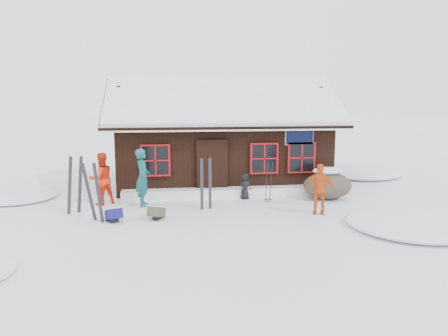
{
  "coord_description": "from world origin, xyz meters",
  "views": [
    {
      "loc": [
        -0.67,
        -12.9,
        3.59
      ],
      "look_at": [
        1.12,
        0.81,
        1.3
      ],
      "focal_mm": 35.0,
      "sensor_mm": 36.0,
      "label": 1
    }
  ],
  "objects_px": {
    "backpack_olive": "(156,215)",
    "skier_crouched": "(245,186)",
    "ski_poles": "(269,183)",
    "skier_teal": "(143,177)",
    "skier_orange_left": "(101,179)",
    "skier_orange_right": "(320,189)",
    "boulder": "(327,185)",
    "ski_pair_left": "(75,186)",
    "backpack_blue": "(114,217)"
  },
  "relations": [
    {
      "from": "backpack_olive",
      "to": "skier_crouched",
      "type": "bearing_deg",
      "value": 55.7
    },
    {
      "from": "ski_poles",
      "to": "backpack_olive",
      "type": "height_order",
      "value": "ski_poles"
    },
    {
      "from": "skier_teal",
      "to": "backpack_olive",
      "type": "xyz_separation_m",
      "value": [
        0.45,
        -1.68,
        -0.81
      ]
    },
    {
      "from": "skier_orange_left",
      "to": "ski_poles",
      "type": "relative_size",
      "value": 1.23
    },
    {
      "from": "skier_orange_right",
      "to": "skier_orange_left",
      "type": "bearing_deg",
      "value": -1.32
    },
    {
      "from": "skier_crouched",
      "to": "boulder",
      "type": "height_order",
      "value": "boulder"
    },
    {
      "from": "ski_pair_left",
      "to": "backpack_olive",
      "type": "distance_m",
      "value": 2.78
    },
    {
      "from": "boulder",
      "to": "ski_pair_left",
      "type": "bearing_deg",
      "value": -174.48
    },
    {
      "from": "backpack_blue",
      "to": "backpack_olive",
      "type": "height_order",
      "value": "backpack_blue"
    },
    {
      "from": "ski_poles",
      "to": "backpack_olive",
      "type": "xyz_separation_m",
      "value": [
        -3.77,
        -1.68,
        -0.53
      ]
    },
    {
      "from": "skier_teal",
      "to": "ski_pair_left",
      "type": "relative_size",
      "value": 1.04
    },
    {
      "from": "boulder",
      "to": "ski_poles",
      "type": "relative_size",
      "value": 1.21
    },
    {
      "from": "skier_teal",
      "to": "backpack_blue",
      "type": "height_order",
      "value": "skier_teal"
    },
    {
      "from": "skier_crouched",
      "to": "backpack_olive",
      "type": "height_order",
      "value": "skier_crouched"
    },
    {
      "from": "skier_orange_left",
      "to": "boulder",
      "type": "distance_m",
      "value": 7.77
    },
    {
      "from": "skier_crouched",
      "to": "ski_pair_left",
      "type": "xyz_separation_m",
      "value": [
        -5.53,
        -1.17,
        0.41
      ]
    },
    {
      "from": "skier_orange_right",
      "to": "backpack_olive",
      "type": "distance_m",
      "value": 4.99
    },
    {
      "from": "skier_orange_left",
      "to": "boulder",
      "type": "bearing_deg",
      "value": 145.8
    },
    {
      "from": "ski_poles",
      "to": "backpack_blue",
      "type": "xyz_separation_m",
      "value": [
        -4.98,
        -1.78,
        -0.52
      ]
    },
    {
      "from": "ski_poles",
      "to": "backpack_olive",
      "type": "relative_size",
      "value": 2.72
    },
    {
      "from": "ski_poles",
      "to": "backpack_olive",
      "type": "bearing_deg",
      "value": -155.94
    },
    {
      "from": "ski_poles",
      "to": "skier_orange_right",
      "type": "bearing_deg",
      "value": -56.75
    },
    {
      "from": "skier_crouched",
      "to": "ski_pair_left",
      "type": "distance_m",
      "value": 5.67
    },
    {
      "from": "ski_pair_left",
      "to": "backpack_olive",
      "type": "height_order",
      "value": "ski_pair_left"
    },
    {
      "from": "skier_orange_left",
      "to": "skier_crouched",
      "type": "xyz_separation_m",
      "value": [
        4.88,
        0.14,
        -0.42
      ]
    },
    {
      "from": "skier_orange_left",
      "to": "ski_pair_left",
      "type": "relative_size",
      "value": 0.95
    },
    {
      "from": "boulder",
      "to": "ski_pair_left",
      "type": "relative_size",
      "value": 0.94
    },
    {
      "from": "skier_crouched",
      "to": "backpack_blue",
      "type": "xyz_separation_m",
      "value": [
        -4.26,
        -2.29,
        -0.31
      ]
    },
    {
      "from": "boulder",
      "to": "backpack_blue",
      "type": "xyz_separation_m",
      "value": [
        -7.13,
        -1.93,
        -0.36
      ]
    },
    {
      "from": "boulder",
      "to": "ski_poles",
      "type": "xyz_separation_m",
      "value": [
        -2.15,
        -0.16,
        0.16
      ]
    },
    {
      "from": "skier_crouched",
      "to": "skier_orange_right",
      "type": "bearing_deg",
      "value": -80.68
    },
    {
      "from": "skier_orange_right",
      "to": "boulder",
      "type": "xyz_separation_m",
      "value": [
        0.98,
        1.95,
        -0.27
      ]
    },
    {
      "from": "skier_orange_left",
      "to": "backpack_blue",
      "type": "relative_size",
      "value": 3.27
    },
    {
      "from": "skier_orange_right",
      "to": "skier_crouched",
      "type": "relative_size",
      "value": 1.73
    },
    {
      "from": "skier_teal",
      "to": "skier_orange_left",
      "type": "xyz_separation_m",
      "value": [
        -1.38,
        0.39,
        -0.08
      ]
    },
    {
      "from": "boulder",
      "to": "backpack_olive",
      "type": "height_order",
      "value": "boulder"
    },
    {
      "from": "boulder",
      "to": "backpack_olive",
      "type": "relative_size",
      "value": 3.31
    },
    {
      "from": "backpack_blue",
      "to": "ski_pair_left",
      "type": "bearing_deg",
      "value": 116.51
    },
    {
      "from": "skier_teal",
      "to": "boulder",
      "type": "distance_m",
      "value": 6.39
    },
    {
      "from": "boulder",
      "to": "ski_pair_left",
      "type": "distance_m",
      "value": 8.45
    },
    {
      "from": "ski_pair_left",
      "to": "backpack_olive",
      "type": "xyz_separation_m",
      "value": [
        2.48,
        -1.03,
        -0.72
      ]
    },
    {
      "from": "ski_pair_left",
      "to": "backpack_blue",
      "type": "distance_m",
      "value": 1.84
    },
    {
      "from": "skier_orange_right",
      "to": "boulder",
      "type": "bearing_deg",
      "value": -100.18
    },
    {
      "from": "skier_orange_left",
      "to": "skier_orange_right",
      "type": "relative_size",
      "value": 1.11
    },
    {
      "from": "skier_crouched",
      "to": "ski_poles",
      "type": "height_order",
      "value": "ski_poles"
    },
    {
      "from": "skier_orange_right",
      "to": "ski_pair_left",
      "type": "bearing_deg",
      "value": 7.73
    },
    {
      "from": "skier_orange_right",
      "to": "ski_poles",
      "type": "distance_m",
      "value": 2.14
    },
    {
      "from": "ski_poles",
      "to": "backpack_blue",
      "type": "bearing_deg",
      "value": -160.38
    },
    {
      "from": "skier_orange_left",
      "to": "backpack_blue",
      "type": "height_order",
      "value": "skier_orange_left"
    },
    {
      "from": "skier_orange_left",
      "to": "backpack_olive",
      "type": "height_order",
      "value": "skier_orange_left"
    }
  ]
}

